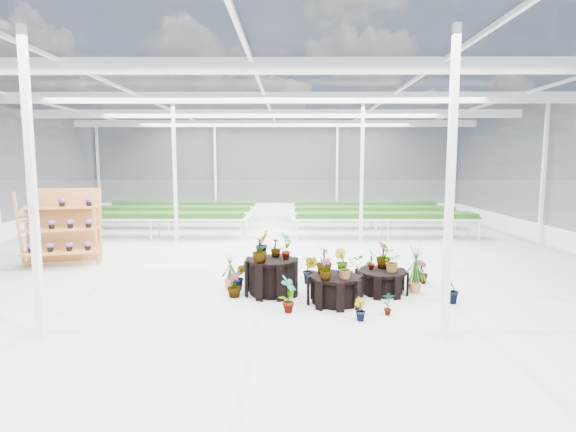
{
  "coord_description": "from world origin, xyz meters",
  "views": [
    {
      "loc": [
        0.72,
        -10.42,
        2.59
      ],
      "look_at": [
        0.66,
        0.5,
        1.3
      ],
      "focal_mm": 28.0,
      "sensor_mm": 36.0,
      "label": 1
    }
  ],
  "objects_px": {
    "plinth_low": "(381,282)",
    "bird_table": "(27,234)",
    "plinth_tall": "(272,277)",
    "plinth_mid": "(335,290)",
    "shelf_rack": "(62,227)"
  },
  "relations": [
    {
      "from": "plinth_mid",
      "to": "bird_table",
      "type": "bearing_deg",
      "value": 156.36
    },
    {
      "from": "plinth_tall",
      "to": "shelf_rack",
      "type": "relative_size",
      "value": 0.54
    },
    {
      "from": "plinth_tall",
      "to": "plinth_low",
      "type": "xyz_separation_m",
      "value": [
        2.2,
        0.1,
        -0.12
      ]
    },
    {
      "from": "plinth_low",
      "to": "bird_table",
      "type": "distance_m",
      "value": 9.04
    },
    {
      "from": "plinth_mid",
      "to": "shelf_rack",
      "type": "distance_m",
      "value": 7.41
    },
    {
      "from": "shelf_rack",
      "to": "plinth_tall",
      "type": "bearing_deg",
      "value": -39.7
    },
    {
      "from": "plinth_tall",
      "to": "bird_table",
      "type": "distance_m",
      "value": 7.01
    },
    {
      "from": "shelf_rack",
      "to": "bird_table",
      "type": "height_order",
      "value": "shelf_rack"
    },
    {
      "from": "plinth_low",
      "to": "shelf_rack",
      "type": "height_order",
      "value": "shelf_rack"
    },
    {
      "from": "plinth_low",
      "to": "shelf_rack",
      "type": "xyz_separation_m",
      "value": [
        -7.65,
        2.49,
        0.74
      ]
    },
    {
      "from": "plinth_tall",
      "to": "plinth_low",
      "type": "height_order",
      "value": "plinth_tall"
    },
    {
      "from": "plinth_mid",
      "to": "plinth_low",
      "type": "bearing_deg",
      "value": 34.99
    },
    {
      "from": "plinth_low",
      "to": "plinth_mid",
      "type": "bearing_deg",
      "value": -145.01
    },
    {
      "from": "plinth_low",
      "to": "bird_table",
      "type": "xyz_separation_m",
      "value": [
        -8.63,
        2.64,
        0.53
      ]
    },
    {
      "from": "bird_table",
      "to": "plinth_low",
      "type": "bearing_deg",
      "value": -40.06
    }
  ]
}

